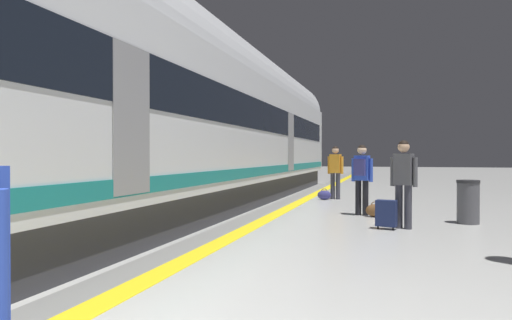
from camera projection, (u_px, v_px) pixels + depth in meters
safety_line_strip at (272, 216)px, 10.79m from camera, size 0.36×80.00×0.01m
tactile_edge_band at (258, 215)px, 10.89m from camera, size 0.65×80.00×0.01m
high_speed_train at (182, 110)px, 11.01m from camera, size 2.94×29.97×4.97m
passenger_near at (362, 173)px, 10.92m from camera, size 0.51×0.39×1.68m
duffel_bag_near at (375, 210)px, 10.63m from camera, size 0.44×0.26×0.36m
passenger_mid at (404, 177)px, 8.94m from camera, size 0.50×0.32×1.72m
suitcase_mid at (386, 213)px, 8.86m from camera, size 0.42×0.30×0.56m
passenger_far at (335, 168)px, 15.01m from camera, size 0.53×0.28×1.73m
duffel_bag_far at (324, 195)px, 14.82m from camera, size 0.44×0.26×0.36m
waste_bin at (468, 202)px, 9.59m from camera, size 0.46×0.46×0.91m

